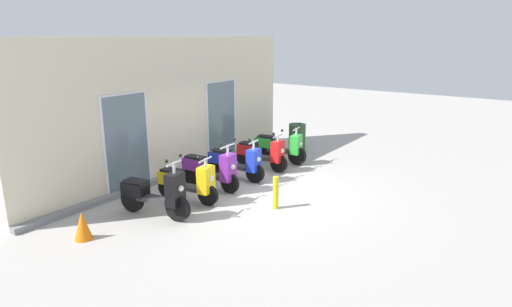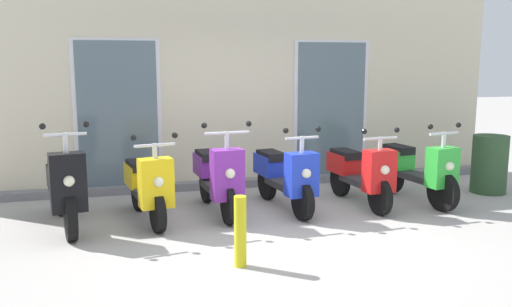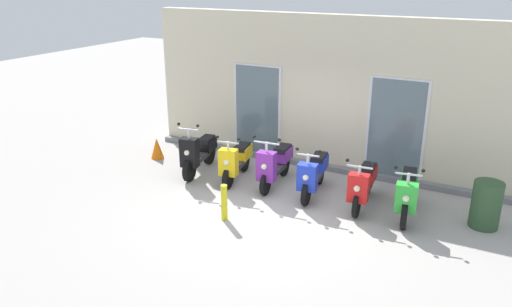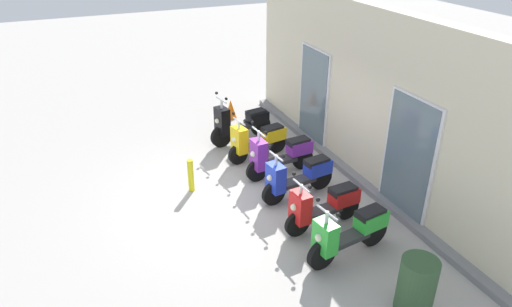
# 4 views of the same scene
# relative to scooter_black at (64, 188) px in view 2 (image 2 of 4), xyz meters

# --- Properties ---
(ground_plane) EXTENTS (40.00, 40.00, 0.00)m
(ground_plane) POSITION_rel_scooter_black_xyz_m (2.35, -0.89, -0.49)
(ground_plane) COLOR #A8A39E
(storefront_facade) EXTENTS (8.92, 0.50, 3.52)m
(storefront_facade) POSITION_rel_scooter_black_xyz_m (2.35, 1.78, 1.21)
(storefront_facade) COLOR beige
(storefront_facade) RESTS_ON ground_plane
(scooter_black) EXTENTS (0.62, 1.66, 1.32)m
(scooter_black) POSITION_rel_scooter_black_xyz_m (0.00, 0.00, 0.00)
(scooter_black) COLOR black
(scooter_black) RESTS_ON ground_plane
(scooter_yellow) EXTENTS (0.62, 1.51, 1.15)m
(scooter_yellow) POSITION_rel_scooter_black_xyz_m (0.96, 0.04, -0.03)
(scooter_yellow) COLOR black
(scooter_yellow) RESTS_ON ground_plane
(scooter_purple) EXTENTS (0.62, 1.61, 1.26)m
(scooter_purple) POSITION_rel_scooter_black_xyz_m (1.86, 0.15, 0.02)
(scooter_purple) COLOR black
(scooter_purple) RESTS_ON ground_plane
(scooter_blue) EXTENTS (0.56, 1.62, 1.17)m
(scooter_blue) POSITION_rel_scooter_black_xyz_m (2.77, 0.12, -0.02)
(scooter_blue) COLOR black
(scooter_blue) RESTS_ON ground_plane
(scooter_red) EXTENTS (0.55, 1.55, 1.13)m
(scooter_red) POSITION_rel_scooter_black_xyz_m (3.83, 0.06, -0.02)
(scooter_red) COLOR black
(scooter_red) RESTS_ON ground_plane
(scooter_green) EXTENTS (0.60, 1.63, 1.17)m
(scooter_green) POSITION_rel_scooter_black_xyz_m (4.69, 0.04, -0.02)
(scooter_green) COLOR black
(scooter_green) RESTS_ON ground_plane
(curb_bollard) EXTENTS (0.12, 0.12, 0.70)m
(curb_bollard) POSITION_rel_scooter_black_xyz_m (1.74, -1.74, -0.14)
(curb_bollard) COLOR yellow
(curb_bollard) RESTS_ON ground_plane
(trash_bin) EXTENTS (0.52, 0.52, 0.87)m
(trash_bin) POSITION_rel_scooter_black_xyz_m (6.05, 0.24, -0.05)
(trash_bin) COLOR #2D4C2D
(trash_bin) RESTS_ON ground_plane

